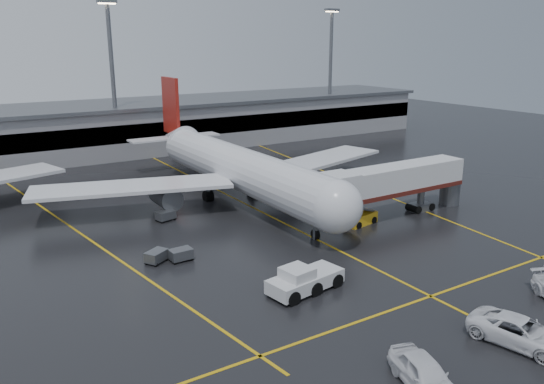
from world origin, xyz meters
TOP-DOWN VIEW (x-y plane):
  - ground at (0.00, 0.00)m, footprint 220.00×220.00m
  - apron_line_centre at (0.00, 0.00)m, footprint 0.25×90.00m
  - apron_line_stop at (0.00, -22.00)m, footprint 60.00×0.25m
  - apron_line_left at (-20.00, 10.00)m, footprint 9.99×69.35m
  - apron_line_right at (18.00, 10.00)m, footprint 7.57×69.64m
  - terminal at (0.00, 47.93)m, footprint 122.00×19.00m
  - light_mast_mid at (-5.00, 42.00)m, footprint 3.00×1.20m
  - light_mast_right at (40.00, 42.00)m, footprint 3.00×1.20m
  - main_airliner at (0.00, 9.70)m, footprint 48.80×45.60m
  - jet_bridge at (11.87, -6.00)m, footprint 19.90×3.40m
  - pushback_tractor at (-7.86, -15.97)m, footprint 6.73×3.60m
  - belt_loader at (6.87, -5.94)m, footprint 4.20×2.47m
  - service_van_a at (-0.44, -29.88)m, footprint 4.47×7.10m
  - service_van_d at (-9.28, -29.78)m, footprint 3.63×5.89m
  - baggage_cart_a at (-13.62, -5.02)m, footprint 2.04×1.37m
  - baggage_cart_b at (-15.64, -4.22)m, footprint 2.38×2.15m
  - baggage_cart_c at (-10.59, 6.45)m, footprint 2.25×1.73m

SIDE VIEW (x-z plane):
  - ground at x=0.00m, z-range 0.00..0.00m
  - apron_line_centre at x=0.00m, z-range 0.00..0.02m
  - apron_line_stop at x=0.00m, z-range 0.00..0.02m
  - apron_line_left at x=-20.00m, z-range 0.00..0.02m
  - apron_line_right at x=18.00m, z-range 0.00..0.02m
  - belt_loader at x=6.87m, z-range -0.64..1.87m
  - baggage_cart_a at x=-13.62m, z-range 0.07..1.19m
  - baggage_cart_b at x=-15.64m, z-range 0.07..1.19m
  - baggage_cart_c at x=-10.59m, z-range 0.07..1.19m
  - pushback_tractor at x=-7.86m, z-range -0.23..2.06m
  - service_van_a at x=-0.44m, z-range 0.00..1.83m
  - service_van_d at x=-9.28m, z-range 0.00..1.87m
  - jet_bridge at x=11.87m, z-range 0.91..6.96m
  - main_airliner at x=0.00m, z-range -2.84..11.26m
  - terminal at x=0.00m, z-range 0.02..8.62m
  - light_mast_mid at x=-5.00m, z-range 1.75..27.20m
  - light_mast_right at x=40.00m, z-range 1.75..27.20m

